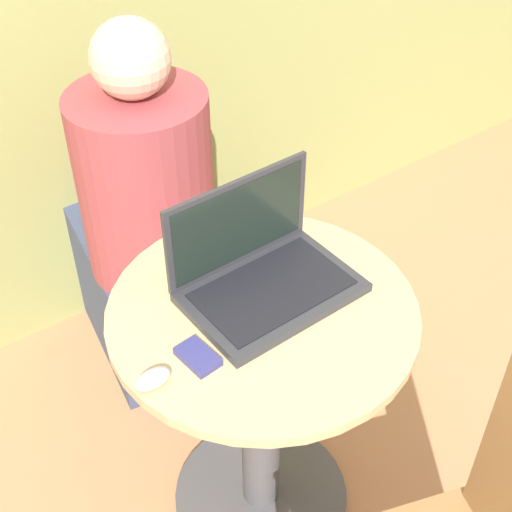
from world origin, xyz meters
TOP-DOWN VIEW (x-y plane):
  - ground_plane at (0.00, 0.00)m, footprint 12.00×12.00m
  - round_table at (0.00, 0.00)m, footprint 0.67×0.67m
  - laptop at (0.04, 0.06)m, footprint 0.37×0.26m
  - cell_phone at (-0.19, -0.04)m, footprint 0.06×0.09m
  - computer_mouse at (-0.29, -0.05)m, footprint 0.08×0.04m
  - person_seated at (0.04, 0.64)m, footprint 0.42×0.58m

SIDE VIEW (x-z plane):
  - ground_plane at x=0.00m, z-range 0.00..0.00m
  - round_table at x=0.00m, z-range 0.10..0.84m
  - person_seated at x=0.04m, z-range -0.10..1.07m
  - cell_phone at x=-0.19m, z-range 0.74..0.75m
  - computer_mouse at x=-0.29m, z-range 0.74..0.77m
  - laptop at x=0.04m, z-range 0.67..0.90m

